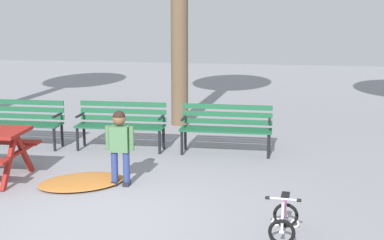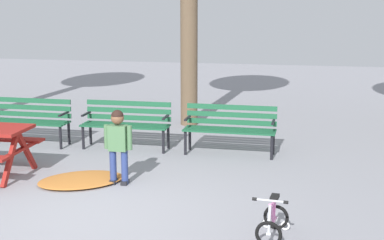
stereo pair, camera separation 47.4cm
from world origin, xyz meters
The scene contains 7 objects.
ground centered at (0.00, 0.00, 0.00)m, with size 36.00×36.00×0.00m, color gray.
park_bench_far_left centered at (-2.45, 3.26, 0.51)m, with size 1.60×0.46×0.85m.
park_bench_left centered at (-0.55, 3.35, 0.51)m, with size 1.60×0.47×0.85m.
park_bench_right centered at (1.35, 3.35, 0.51)m, with size 1.60×0.46×0.85m.
child_standing centered at (0.00, 1.33, 0.66)m, with size 0.42×0.19×1.11m.
kids_bicycle centered at (2.34, -0.14, 0.20)m, with size 0.41×0.59×0.54m.
leaf_pile centered at (-0.58, 1.29, 0.04)m, with size 1.27×0.89×0.07m, color #B26B2D.
Camera 1 is at (2.23, -6.23, 2.62)m, focal length 52.42 mm.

